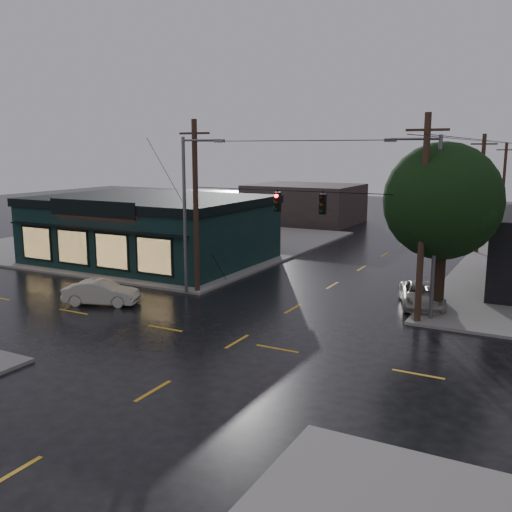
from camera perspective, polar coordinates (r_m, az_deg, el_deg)
The scene contains 14 objects.
ground_plane at distance 25.80m, azimuth -1.90°, elevation -8.54°, with size 160.00×160.00×0.00m, color black.
sidewalk_nw at distance 52.88m, azimuth -9.87°, elevation 1.38°, with size 28.00×28.00×0.15m, color gray.
pizza_shop at distance 43.97m, azimuth -10.46°, elevation 2.76°, with size 16.30×12.34×4.90m.
corner_tree at distance 30.24m, azimuth 18.15°, elevation 5.18°, with size 5.91×5.91×8.71m.
utility_pole_nw at distance 34.39m, azimuth -5.88°, elevation -3.66°, with size 2.00×0.32×10.15m, color black, non-canonical shape.
utility_pole_ne at distance 29.41m, azimuth 15.79°, elevation -6.51°, with size 2.00×0.32×10.15m, color black, non-canonical shape.
utility_pole_far_a at distance 50.13m, azimuth 21.14°, elevation 0.22°, with size 2.00×0.32×9.65m, color black, non-canonical shape.
utility_pole_far_b at distance 69.83m, azimuth 23.23°, elevation 2.84°, with size 2.00×0.32×9.15m, color black, non-canonical shape.
span_signal_assembly at distance 30.25m, azimuth 4.39°, elevation 5.36°, with size 13.00×0.48×1.23m.
streetlight_nw at distance 34.00m, azimuth -6.96°, elevation -3.85°, with size 5.40×0.30×9.15m, color slate, non-canonical shape.
streetlight_ne at distance 29.98m, azimuth 17.02°, elevation -6.25°, with size 5.40×0.30×9.15m, color slate, non-canonical shape.
bg_building_west at distance 66.76m, azimuth 4.88°, elevation 5.25°, with size 12.00×10.00×4.40m, color #352926.
sedan_cream at distance 32.64m, azimuth -15.22°, elevation -3.55°, with size 1.43×4.09×1.35m, color #B4B29E.
suv_silver at distance 32.37m, azimuth 16.22°, elevation -3.77°, with size 2.15×4.67×1.30m, color #B3B2A5.
Camera 1 is at (12.22, -21.07, 8.50)m, focal length 40.00 mm.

